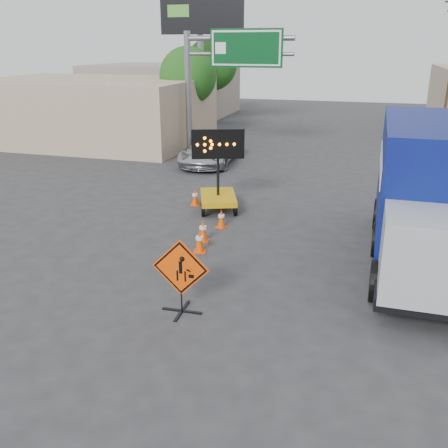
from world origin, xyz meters
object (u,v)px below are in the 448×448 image
at_px(box_truck, 426,202).
at_px(pickup_truck, 210,150).
at_px(construction_sign, 181,275).
at_px(arrow_board, 218,192).

bearing_deg(box_truck, pickup_truck, 133.60).
xyz_separation_m(construction_sign, pickup_truck, (-4.29, 15.33, -0.24)).
bearing_deg(arrow_board, box_truck, -43.17).
height_order(arrow_board, pickup_truck, arrow_board).
distance_m(pickup_truck, box_truck, 14.51).
xyz_separation_m(construction_sign, box_truck, (5.66, 4.83, 0.85)).
bearing_deg(box_truck, construction_sign, -139.37).
bearing_deg(construction_sign, pickup_truck, 103.71).
relative_size(construction_sign, box_truck, 0.22).
xyz_separation_m(arrow_board, pickup_truck, (-2.78, 7.50, 0.05)).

